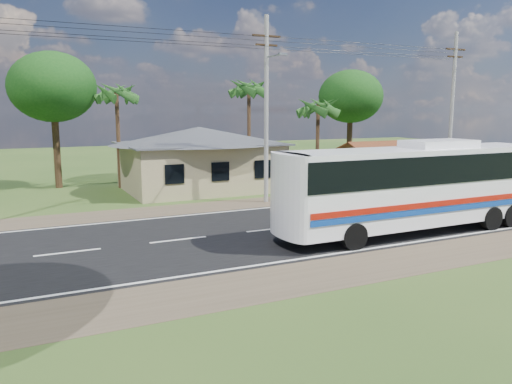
{
  "coord_description": "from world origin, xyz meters",
  "views": [
    {
      "loc": [
        -10.47,
        -20.33,
        5.57
      ],
      "look_at": [
        -0.3,
        1.0,
        1.67
      ],
      "focal_mm": 35.0,
      "sensor_mm": 36.0,
      "label": 1
    }
  ],
  "objects_px": {
    "coach_bus": "(419,180)",
    "motorcycle": "(325,188)",
    "person": "(416,177)",
    "waiting_shed": "(377,149)"
  },
  "relations": [
    {
      "from": "motorcycle",
      "to": "coach_bus",
      "type": "bearing_deg",
      "value": 176.33
    },
    {
      "from": "waiting_shed",
      "to": "coach_bus",
      "type": "bearing_deg",
      "value": -121.19
    },
    {
      "from": "waiting_shed",
      "to": "person",
      "type": "bearing_deg",
      "value": -56.93
    },
    {
      "from": "motorcycle",
      "to": "person",
      "type": "bearing_deg",
      "value": -90.87
    },
    {
      "from": "waiting_shed",
      "to": "motorcycle",
      "type": "xyz_separation_m",
      "value": [
        -5.52,
        -1.64,
        -2.21
      ]
    },
    {
      "from": "waiting_shed",
      "to": "motorcycle",
      "type": "height_order",
      "value": "waiting_shed"
    },
    {
      "from": "waiting_shed",
      "to": "person",
      "type": "relative_size",
      "value": 2.84
    },
    {
      "from": "coach_bus",
      "to": "motorcycle",
      "type": "distance_m",
      "value": 10.37
    },
    {
      "from": "coach_bus",
      "to": "motorcycle",
      "type": "height_order",
      "value": "coach_bus"
    },
    {
      "from": "person",
      "to": "waiting_shed",
      "type": "bearing_deg",
      "value": -75.55
    }
  ]
}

